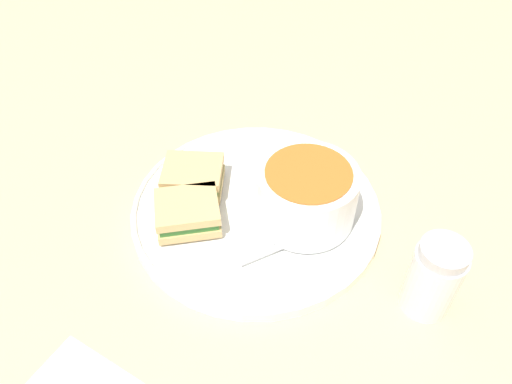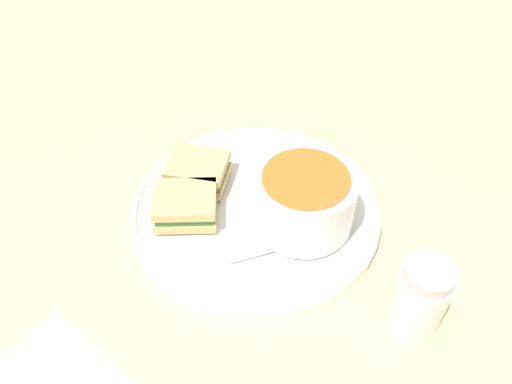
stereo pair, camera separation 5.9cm
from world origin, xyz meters
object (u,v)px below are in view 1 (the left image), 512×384
(sandwich_half_near, at_px, (193,177))
(salt_shaker, at_px, (434,278))
(soup_bowl, at_px, (306,194))
(sandwich_half_far, at_px, (188,213))
(spoon, at_px, (301,237))

(sandwich_half_near, xyz_separation_m, salt_shaker, (0.13, 0.27, 0.01))
(soup_bowl, distance_m, sandwich_half_near, 0.14)
(sandwich_half_far, distance_m, salt_shaker, 0.27)
(sandwich_half_near, relative_size, sandwich_half_far, 0.87)
(soup_bowl, height_order, sandwich_half_far, soup_bowl)
(salt_shaker, bearing_deg, sandwich_half_far, -105.49)
(soup_bowl, relative_size, spoon, 1.23)
(sandwich_half_far, height_order, salt_shaker, salt_shaker)
(soup_bowl, distance_m, salt_shaker, 0.16)
(spoon, bearing_deg, soup_bowl, 53.21)
(sandwich_half_far, bearing_deg, salt_shaker, 74.51)
(spoon, relative_size, sandwich_half_near, 1.27)
(spoon, height_order, sandwich_half_far, sandwich_half_far)
(spoon, bearing_deg, sandwich_half_near, 119.08)
(soup_bowl, xyz_separation_m, spoon, (0.04, -0.00, -0.03))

